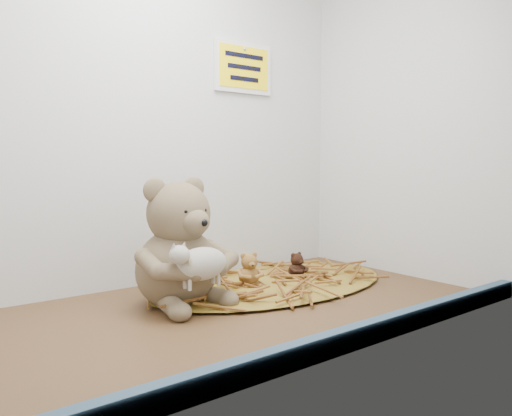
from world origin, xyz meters
TOP-DOWN VIEW (x-y plane):
  - alcove_shell at (0.00, 9.00)cm, footprint 120.40×60.20cm
  - front_rail at (0.00, -28.80)cm, footprint 119.28×2.20cm
  - straw_bed at (25.05, 10.54)cm, footprint 64.25×37.31cm
  - main_teddy at (-1.23, 10.12)cm, footprint 23.87×24.93cm
  - toy_lamb at (-1.23, 0.58)cm, footprint 13.97×8.53cm
  - mini_teddy_tan at (18.17, 11.19)cm, footprint 7.98×8.20cm
  - mini_teddy_brown at (31.94, 9.88)cm, footprint 5.68×5.95cm
  - wall_sign at (30.00, 29.40)cm, footprint 16.00×1.20cm

SIDE VIEW (x-z plane):
  - straw_bed at x=25.05cm, z-range 0.00..1.24cm
  - front_rail at x=0.00cm, z-range 0.00..3.60cm
  - mini_teddy_brown at x=31.94cm, z-range 1.24..7.74cm
  - mini_teddy_tan at x=18.17cm, z-range 1.24..9.01cm
  - toy_lamb at x=-1.23cm, z-range 5.67..14.70cm
  - main_teddy at x=-1.23cm, z-range 0.00..26.64cm
  - alcove_shell at x=0.00cm, z-range -0.20..90.20cm
  - wall_sign at x=30.00cm, z-range 49.50..60.50cm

